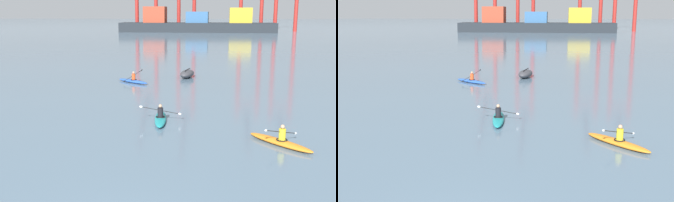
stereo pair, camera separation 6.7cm
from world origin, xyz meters
TOP-DOWN VIEW (x-y plane):
  - container_barge at (-5.54, 116.67)m, footprint 46.62×8.44m
  - capsized_dinghy at (-0.74, 28.07)m, footprint 1.52×2.75m
  - kayak_blue at (-4.97, 24.74)m, footprint 3.12×2.45m
  - kayak_orange at (4.97, 9.56)m, footprint 2.78×2.88m
  - kayak_teal at (-0.85, 12.85)m, footprint 2.25×3.45m

SIDE VIEW (x-z plane):
  - kayak_orange at x=4.97m, z-range -0.30..0.65m
  - kayak_teal at x=-0.85m, z-range -0.30..0.65m
  - kayak_blue at x=-4.97m, z-range -0.35..0.70m
  - capsized_dinghy at x=-0.74m, z-range -0.03..0.73m
  - container_barge at x=-5.54m, z-range -1.32..6.27m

